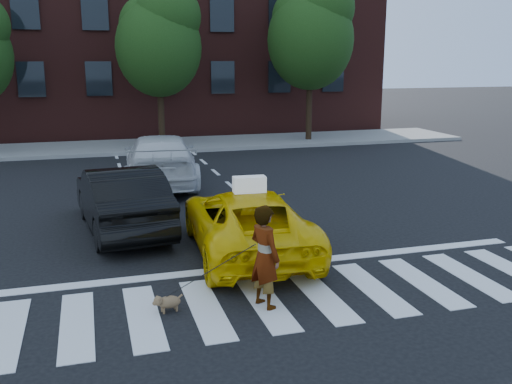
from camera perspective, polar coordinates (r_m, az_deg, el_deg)
ground at (r=9.68m, az=0.88°, el=-10.90°), size 120.00×120.00×0.00m
crosswalk at (r=9.68m, az=0.88°, el=-10.87°), size 13.00×2.40×0.01m
stop_line at (r=11.10m, az=-1.60°, el=-7.62°), size 12.00×0.30×0.01m
sidewalk_far at (r=26.35m, az=-10.55°, el=4.57°), size 30.00×4.00×0.15m
building at (r=33.59m, az=-12.43°, el=16.46°), size 26.00×10.00×12.00m
tree_mid at (r=25.64m, az=-9.67°, el=15.09°), size 3.69×3.69×7.10m
tree_right at (r=27.42m, az=5.57°, el=15.94°), size 4.00×4.00×7.70m
taxi at (r=11.81m, az=-0.92°, el=-2.94°), size 2.51×4.92×1.33m
black_sedan at (r=13.65m, az=-13.29°, el=-0.64°), size 2.11×4.78×1.53m
white_suv at (r=18.46m, az=-9.54°, el=3.22°), size 2.76×5.69×1.60m
woman at (r=9.19m, az=0.88°, el=-6.49°), size 0.62×0.74×1.71m
dog at (r=9.36m, az=-8.91°, el=-10.81°), size 0.51×0.26×0.29m
taxi_sign at (r=11.42m, az=-0.67°, el=0.77°), size 0.67×0.32×0.32m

